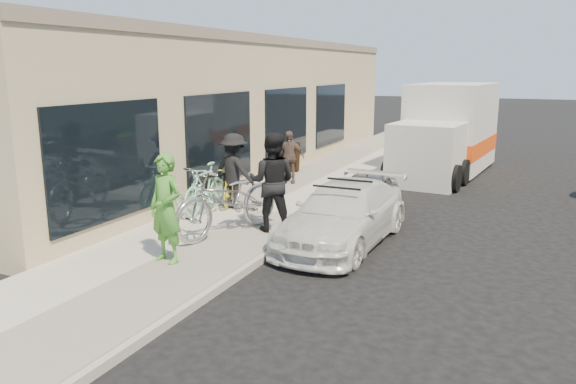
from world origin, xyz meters
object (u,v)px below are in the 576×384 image
(moving_truck, at_px, (447,134))
(woman_rider, at_px, (166,208))
(bike_rack, at_px, (215,188))
(cruiser_bike_b, at_px, (190,199))
(sedan_silver, at_px, (365,198))
(sandwich_board, at_px, (290,157))
(cruiser_bike_c, at_px, (230,185))
(bystander_b, at_px, (289,157))
(sedan_white, at_px, (343,214))
(man_standing, at_px, (272,182))
(cruiser_bike_a, at_px, (205,188))
(tandem_bike, at_px, (229,200))
(bystander_a, at_px, (234,171))

(moving_truck, height_order, woman_rider, moving_truck)
(bike_rack, relative_size, cruiser_bike_b, 0.52)
(sedan_silver, height_order, cruiser_bike_b, sedan_silver)
(sandwich_board, height_order, cruiser_bike_c, cruiser_bike_c)
(bystander_b, bearing_deg, sedan_silver, -61.00)
(woman_rider, bearing_deg, sedan_white, 61.64)
(moving_truck, bearing_deg, bike_rack, -111.97)
(moving_truck, distance_m, man_standing, 8.87)
(moving_truck, xyz_separation_m, woman_rider, (-2.77, -11.02, -0.20))
(woman_rider, bearing_deg, sedan_silver, 75.91)
(sedan_white, height_order, bystander_b, bystander_b)
(cruiser_bike_a, bearing_deg, cruiser_bike_b, -100.95)
(bike_rack, distance_m, sandwich_board, 5.03)
(sandwich_board, height_order, cruiser_bike_b, sandwich_board)
(woman_rider, bearing_deg, moving_truck, 87.89)
(sandwich_board, bearing_deg, man_standing, -78.89)
(tandem_bike, height_order, bystander_b, bystander_b)
(tandem_bike, xyz_separation_m, cruiser_bike_a, (-1.35, 1.28, -0.13))
(tandem_bike, distance_m, bystander_b, 5.12)
(bike_rack, xyz_separation_m, cruiser_bike_c, (0.09, 0.53, -0.01))
(bike_rack, bearing_deg, bystander_b, 85.22)
(cruiser_bike_a, distance_m, bystander_b, 3.77)
(sandwich_board, bearing_deg, moving_truck, 21.28)
(bike_rack, relative_size, tandem_bike, 0.31)
(man_standing, xyz_separation_m, cruiser_bike_c, (-1.84, 1.54, -0.50))
(man_standing, height_order, bystander_a, man_standing)
(cruiser_bike_c, distance_m, bystander_a, 0.55)
(cruiser_bike_b, xyz_separation_m, cruiser_bike_c, (0.22, 1.36, 0.06))
(sandwich_board, distance_m, cruiser_bike_b, 5.86)
(bystander_a, bearing_deg, moving_truck, -103.64)
(sedan_silver, xyz_separation_m, cruiser_bike_b, (-3.38, -1.74, 0.04))
(sandwich_board, height_order, sedan_white, sedan_white)
(tandem_bike, relative_size, cruiser_bike_b, 1.66)
(bystander_b, bearing_deg, cruiser_bike_a, -115.92)
(bystander_a, relative_size, bystander_b, 1.18)
(cruiser_bike_c, bearing_deg, woman_rider, -94.19)
(cruiser_bike_a, xyz_separation_m, cruiser_bike_b, (-0.07, -0.51, -0.14))
(sandwich_board, height_order, woman_rider, woman_rider)
(bike_rack, relative_size, sedan_silver, 0.26)
(sedan_silver, xyz_separation_m, bystander_b, (-2.96, 2.52, 0.36))
(sandwich_board, xyz_separation_m, tandem_bike, (1.68, -6.61, 0.22))
(bystander_a, bearing_deg, cruiser_bike_c, -34.04)
(sandwich_board, distance_m, sedan_silver, 5.50)
(sandwich_board, relative_size, man_standing, 0.46)
(cruiser_bike_b, height_order, cruiser_bike_c, cruiser_bike_c)
(moving_truck, distance_m, cruiser_bike_b, 9.41)
(tandem_bike, xyz_separation_m, bystander_b, (-1.00, 5.03, 0.05))
(tandem_bike, distance_m, cruiser_bike_b, 1.63)
(sandwich_board, xyz_separation_m, cruiser_bike_b, (0.26, -5.85, -0.05))
(moving_truck, height_order, cruiser_bike_a, moving_truck)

